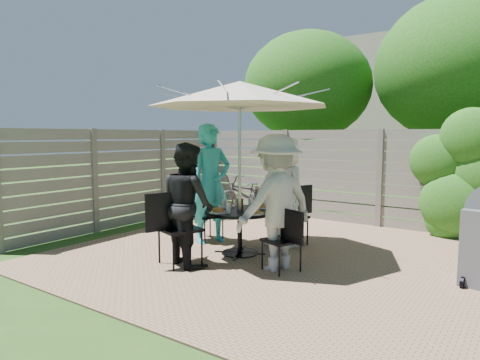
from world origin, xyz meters
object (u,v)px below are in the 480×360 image
Objects in this scene: plate_left at (227,205)px; glass_right at (256,207)px; person_right at (276,203)px; glass_back at (250,203)px; chair_left at (207,226)px; glass_front at (228,208)px; chair_back at (291,228)px; plate_right at (254,212)px; glass_left at (224,204)px; syrup_jug at (240,204)px; umbrella at (240,94)px; plate_front at (218,211)px; patio_table at (240,224)px; coffee_cup at (256,206)px; person_left at (211,184)px; person_front at (188,204)px; chair_front at (179,244)px; plate_back at (260,206)px; chair_right at (282,253)px; person_back at (284,192)px; bicycle at (246,194)px.

glass_right is at bearing -11.66° from plate_left.
glass_back is (-0.78, 0.58, -0.15)m from person_right.
glass_front is (0.90, -0.63, 0.47)m from chair_left.
chair_back is 3.61× the size of plate_right.
syrup_jug is (0.24, 0.07, 0.01)m from glass_left.
plate_right is 1.62× the size of syrup_jug.
umbrella is 1.66m from plate_front.
patio_table is 0.42m from plate_right.
syrup_jug is 1.33× the size of coffee_cup.
person_left is 1.18m from person_front.
chair_front is at bearing -94.47° from glass_left.
person_right reaches higher than glass_front.
plate_back is at bearing 0.22° from chair_back.
person_front reaches higher than chair_back.
glass_right is at bearing -15.53° from chair_front.
chair_back is 1.02m from syrup_jug.
chair_right reaches higher than glass_right.
plate_back is 1.86× the size of glass_front.
chair_left is at bearing 163.70° from glass_right.
glass_right is at bearing -84.50° from person_left.
umbrella is at bearing 68.73° from plate_front.
chair_left is at bearing 175.63° from glass_back.
person_right is 6.73× the size of plate_left.
glass_left is at bearing -13.93° from chair_left.
person_back reaches higher than chair_back.
patio_table is 9.24× the size of glass_left.
plate_left is at bearing -5.45° from chair_left.
chair_left is 1.02m from syrup_jug.
person_left is 1.00m from glass_front.
chair_front is 3.85× the size of plate_right.
plate_left is 1.00× the size of plate_front.
chair_front reaches higher than chair_right.
umbrella is 1.86× the size of bicycle.
umbrella is 3.87× the size of chair_left.
coffee_cup is 3.07m from bicycle.
chair_back is at bearing -1.93° from chair_front.
plate_back is 0.72m from plate_front.
person_back is at bearing 88.43° from glass_right.
glass_back is (-0.35, -0.62, 0.44)m from chair_back.
plate_back is at bearing -47.67° from bicycle.
glass_right is at bearing 17.00° from chair_back.
chair_left is 0.71m from person_left.
syrup_jug is (-0.04, 0.35, 0.01)m from glass_front.
coffee_cup is (1.07, -0.18, 0.46)m from chair_left.
person_right is 12.50× the size of glass_back.
chair_back and bicycle have the same top height.
coffee_cup is (0.30, 0.50, 0.04)m from plate_front.
patio_table is 0.42m from plate_left.
patio_table is at bearing 0.73° from glass_left.
coffee_cup is at bearing -95.44° from person_front.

